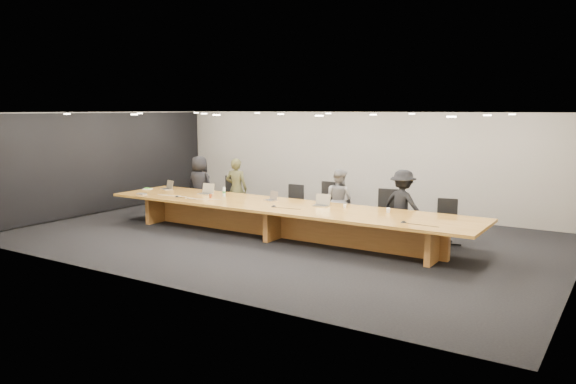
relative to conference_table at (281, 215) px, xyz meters
name	(u,v)px	position (x,y,z in m)	size (l,w,h in m)	color
ground	(281,237)	(0.00, 0.00, -0.52)	(12.00, 12.00, 0.00)	black
back_wall	(358,162)	(0.00, 4.00, 0.88)	(12.00, 0.02, 2.80)	#B3AFA3
left_wall_panel	(103,164)	(-5.94, 0.00, 0.85)	(0.08, 7.84, 2.74)	black
conference_table	(281,215)	(0.00, 0.00, 0.00)	(9.00, 1.80, 0.75)	#8F5E1F
chair_far_left	(196,193)	(-3.62, 1.24, 0.03)	(0.56, 0.56, 1.11)	black
chair_left	(229,197)	(-2.44, 1.22, 0.04)	(0.57, 0.57, 1.13)	black
chair_mid_left	(292,205)	(-0.53, 1.32, -0.01)	(0.52, 0.52, 1.02)	black
chair_mid_right	(326,206)	(0.51, 1.21, 0.07)	(0.60, 0.60, 1.17)	black
chair_right	(385,213)	(1.98, 1.27, 0.03)	(0.56, 0.56, 1.10)	black
chair_far_right	(446,222)	(3.38, 1.23, -0.02)	(0.51, 0.51, 1.01)	black
person_a	(200,185)	(-3.46, 1.22, 0.29)	(0.79, 0.51, 1.61)	black
person_b	(236,189)	(-2.15, 1.16, 0.29)	(0.59, 0.39, 1.62)	#34331C
person_c	(339,200)	(0.82, 1.26, 0.23)	(0.72, 0.56, 1.49)	slate
person_d	(403,205)	(2.39, 1.26, 0.26)	(1.01, 0.58, 1.56)	black
laptop_a	(166,185)	(-3.92, 0.39, 0.35)	(0.31, 0.23, 0.25)	tan
laptop_b	(205,189)	(-2.47, 0.30, 0.37)	(0.35, 0.25, 0.27)	beige
laptop_c	(270,196)	(-0.53, 0.35, 0.34)	(0.29, 0.21, 0.23)	tan
laptop_d	(321,200)	(0.86, 0.32, 0.36)	(0.34, 0.25, 0.27)	tan
water_bottle	(224,192)	(-1.81, 0.23, 0.34)	(0.07, 0.07, 0.23)	silver
amber_mug	(210,196)	(-1.98, -0.09, 0.28)	(0.08, 0.08, 0.09)	maroon
paper_cup_near	(345,206)	(1.41, 0.39, 0.27)	(0.07, 0.07, 0.08)	white
paper_cup_far	(388,210)	(2.42, 0.37, 0.28)	(0.08, 0.08, 0.10)	white
notepad	(148,189)	(-4.35, 0.13, 0.24)	(0.23, 0.18, 0.01)	silver
lime_gadget	(148,188)	(-4.35, 0.13, 0.25)	(0.15, 0.08, 0.02)	green
av_box	(142,194)	(-3.78, -0.62, 0.25)	(0.22, 0.16, 0.03)	#B5B5BA
mic_left	(177,196)	(-2.76, -0.43, 0.24)	(0.12, 0.12, 0.03)	black
mic_center	(274,206)	(0.00, -0.29, 0.24)	(0.12, 0.12, 0.03)	black
mic_right	(404,222)	(3.06, -0.44, 0.24)	(0.12, 0.12, 0.03)	black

